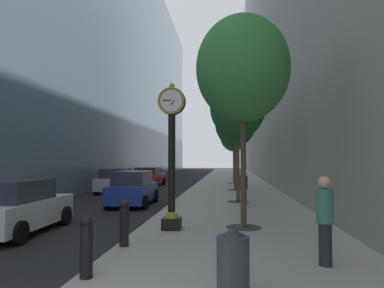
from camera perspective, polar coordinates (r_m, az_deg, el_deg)
The scene contains 18 objects.
ground_plane at distance 30.50m, azimuth 0.55°, elevation -6.60°, with size 110.00×110.00×0.00m, color black.
sidewalk_right at distance 33.36m, azimuth 6.35°, elevation -6.09°, with size 6.17×80.00×0.14m, color #9E998E.
building_block_left at distance 37.60m, azimuth -16.71°, elevation 14.13°, with size 9.00×80.00×25.72m.
building_block_right at distance 37.00m, azimuth 18.85°, elevation 20.26°, with size 9.00×80.00×32.81m.
street_clock at distance 10.98m, azimuth -3.23°, elevation -0.70°, with size 0.84×0.55×4.47m.
bollard_nearest at distance 6.99m, azimuth -16.39°, elevation -15.09°, with size 0.24×0.24×1.13m.
bollard_second at distance 9.18m, azimuth -10.69°, elevation -12.04°, with size 0.24×0.24×1.13m.
street_tree_near at distance 11.70m, azimuth 8.04°, elevation 11.69°, with size 2.96×2.96×6.69m.
street_tree_mid_near at distance 18.22m, azimuth 7.23°, elevation 5.78°, with size 2.77×2.77×6.31m.
street_tree_mid_far at distance 24.84m, azimuth 6.86°, elevation 3.13°, with size 2.74×2.74×6.08m.
street_tree_far at distance 31.47m, azimuth 6.64°, elevation 1.28°, with size 2.40×2.40×5.51m.
trash_bin at distance 5.99m, azimuth 6.51°, elevation -17.89°, with size 0.53×0.53×1.05m.
pedestrian_walking at distance 7.85m, azimuth 20.31°, elevation -10.87°, with size 0.46×0.46×1.79m.
pedestrian_by_clock at distance 16.62m, azimuth 8.20°, elevation -6.80°, with size 0.47×0.47×1.59m.
car_silver_near at distance 24.81m, azimuth -11.90°, elevation -5.72°, with size 2.02×4.16×1.61m.
car_blue_mid at distance 17.99m, azimuth -9.29°, elevation -6.98°, with size 2.04×4.38×1.67m.
car_red_far at distance 30.16m, azimuth -6.85°, elevation -5.18°, with size 2.25×4.27×1.55m.
car_white_trailing at distance 12.38m, azimuth -26.26°, elevation -8.98°, with size 2.19×4.21×1.64m.
Camera 1 is at (2.80, -3.28, 2.29)m, focal length 33.66 mm.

